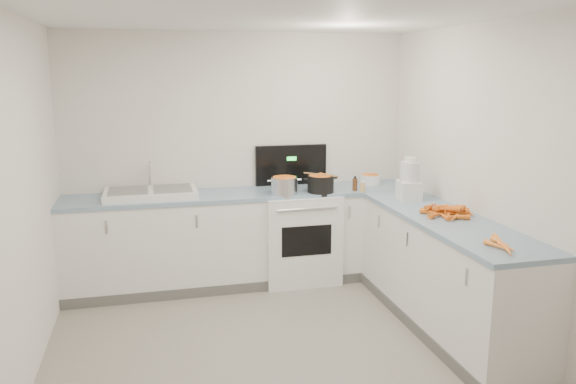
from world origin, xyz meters
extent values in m
cube|color=white|center=(0.00, 1.70, 0.45)|extent=(3.50, 0.60, 0.90)
cube|color=#81A0B7|center=(0.00, 1.70, 0.92)|extent=(3.50, 0.62, 0.04)
cube|color=white|center=(1.45, 0.30, 0.45)|extent=(0.60, 2.20, 0.90)
cube|color=#81A0B7|center=(1.45, 0.30, 0.92)|extent=(0.62, 2.20, 0.04)
cube|color=white|center=(0.55, 1.68, 0.45)|extent=(0.76, 0.65, 0.90)
cube|color=black|center=(0.55, 1.98, 1.15)|extent=(0.76, 0.05, 0.42)
cube|color=white|center=(-0.90, 1.70, 0.97)|extent=(0.86, 0.52, 0.07)
cube|color=slate|center=(-1.10, 1.70, 1.01)|extent=(0.36, 0.42, 0.01)
cube|color=slate|center=(-0.70, 1.70, 1.01)|extent=(0.36, 0.42, 0.01)
cylinder|color=silver|center=(-0.90, 1.92, 1.13)|extent=(0.03, 0.03, 0.24)
cylinder|color=silver|center=(0.37, 1.51, 1.01)|extent=(0.28, 0.28, 0.19)
cylinder|color=black|center=(0.74, 1.52, 1.01)|extent=(0.34, 0.34, 0.19)
cylinder|color=#AD7A47|center=(0.74, 1.52, 1.12)|extent=(0.28, 0.28, 0.02)
cylinder|color=white|center=(1.37, 1.79, 0.99)|extent=(0.24, 0.24, 0.10)
cylinder|color=#593319|center=(1.09, 1.51, 1.00)|extent=(0.05, 0.05, 0.12)
cylinder|color=#E5B266|center=(1.15, 1.44, 0.99)|extent=(0.05, 0.05, 0.09)
cube|color=white|center=(1.45, 1.02, 1.03)|extent=(0.22, 0.26, 0.17)
cylinder|color=silver|center=(1.45, 1.02, 1.20)|extent=(0.18, 0.18, 0.18)
cylinder|color=white|center=(1.45, 1.02, 1.31)|extent=(0.11, 0.11, 0.04)
cone|color=orange|center=(1.48, 0.24, 0.96)|extent=(0.22, 0.12, 0.05)
cone|color=orange|center=(1.66, 0.36, 0.96)|extent=(0.13, 0.18, 0.04)
cone|color=orange|center=(1.47, 0.23, 0.96)|extent=(0.15, 0.14, 0.04)
cone|color=orange|center=(1.36, 0.34, 0.96)|extent=(0.18, 0.12, 0.05)
cone|color=orange|center=(1.44, 0.42, 0.97)|extent=(0.13, 0.18, 0.05)
cone|color=orange|center=(1.48, 0.47, 0.96)|extent=(0.22, 0.05, 0.05)
cone|color=orange|center=(1.46, 0.33, 0.96)|extent=(0.10, 0.22, 0.04)
cone|color=orange|center=(1.46, 0.32, 0.96)|extent=(0.14, 0.18, 0.04)
cone|color=orange|center=(1.41, 0.30, 0.96)|extent=(0.06, 0.21, 0.04)
cone|color=orange|center=(1.35, 0.41, 0.96)|extent=(0.14, 0.19, 0.05)
cone|color=orange|center=(1.66, 0.34, 0.96)|extent=(0.08, 0.19, 0.04)
cone|color=orange|center=(1.54, 0.35, 0.96)|extent=(0.21, 0.08, 0.05)
cone|color=orange|center=(1.52, 0.39, 0.96)|extent=(0.17, 0.08, 0.04)
cone|color=orange|center=(1.58, 0.34, 0.96)|extent=(0.17, 0.06, 0.05)
cone|color=orange|center=(1.40, 0.50, 1.00)|extent=(0.20, 0.18, 0.05)
cone|color=orange|center=(1.59, 0.47, 0.98)|extent=(0.18, 0.04, 0.04)
cone|color=orange|center=(1.47, 0.35, 1.00)|extent=(0.20, 0.14, 0.05)
cone|color=orange|center=(1.51, 0.45, 0.98)|extent=(0.07, 0.17, 0.04)
cone|color=orange|center=(1.48, 0.42, 1.00)|extent=(0.20, 0.11, 0.05)
cone|color=orange|center=(1.50, 0.37, 1.01)|extent=(0.20, 0.18, 0.05)
cone|color=orange|center=(1.45, 0.38, 0.99)|extent=(0.18, 0.07, 0.05)
cone|color=orange|center=(1.62, 0.37, 0.99)|extent=(0.05, 0.17, 0.04)
cone|color=orange|center=(1.56, 0.33, 1.00)|extent=(0.17, 0.11, 0.04)
cone|color=orange|center=(1.48, 0.40, 0.99)|extent=(0.12, 0.17, 0.04)
cone|color=orange|center=(1.36, -0.62, 0.96)|extent=(0.12, 0.20, 0.04)
cone|color=orange|center=(1.39, -0.56, 0.96)|extent=(0.04, 0.17, 0.04)
cone|color=orange|center=(1.34, -0.50, 0.96)|extent=(0.08, 0.18, 0.04)
cone|color=orange|center=(1.41, -0.44, 0.96)|extent=(0.05, 0.17, 0.04)
cone|color=orange|center=(1.45, -0.38, 0.96)|extent=(0.08, 0.17, 0.04)
cube|color=tan|center=(-1.15, 1.78, 1.01)|extent=(0.02, 0.04, 0.00)
cube|color=tan|center=(-1.01, 1.62, 1.02)|extent=(0.03, 0.03, 0.00)
cube|color=tan|center=(-1.09, 1.72, 1.02)|extent=(0.05, 0.03, 0.00)
cube|color=tan|center=(-1.03, 1.65, 1.01)|extent=(0.01, 0.05, 0.00)
cube|color=tan|center=(-1.14, 1.67, 1.02)|extent=(0.02, 0.04, 0.00)
cube|color=tan|center=(-1.11, 1.67, 1.01)|extent=(0.02, 0.04, 0.00)
cube|color=tan|center=(-1.18, 1.62, 1.01)|extent=(0.02, 0.04, 0.00)
cube|color=tan|center=(-1.15, 1.76, 1.01)|extent=(0.02, 0.04, 0.00)
cube|color=tan|center=(-1.12, 1.60, 1.02)|extent=(0.04, 0.03, 0.00)
camera|label=1|loc=(-0.89, -3.69, 2.10)|focal=35.00mm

